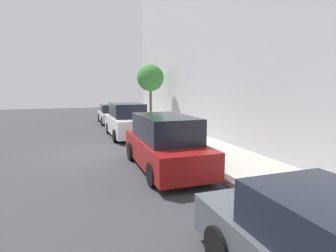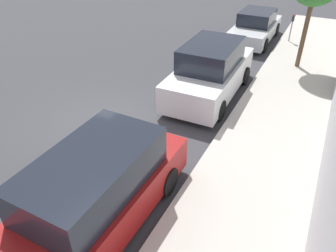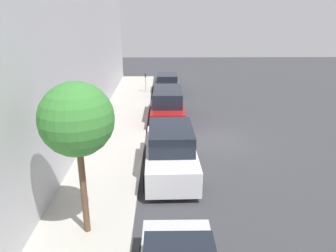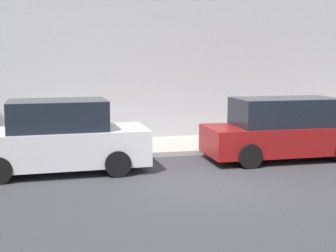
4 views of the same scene
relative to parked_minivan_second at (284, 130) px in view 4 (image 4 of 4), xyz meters
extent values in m
plane|color=#38383D|center=(-2.30, 3.27, -0.92)|extent=(60.00, 60.00, 0.00)
cube|color=#B2ADA3|center=(2.67, 3.27, -0.84)|extent=(2.94, 32.00, 0.15)
cube|color=maroon|center=(0.00, 0.00, -0.28)|extent=(1.97, 4.92, 0.84)
cube|color=black|center=(0.00, 0.00, 0.56)|extent=(1.71, 3.12, 0.84)
cylinder|color=black|center=(-0.90, 1.52, -0.56)|extent=(0.22, 0.71, 0.71)
cylinder|color=black|center=(0.90, 1.52, -0.56)|extent=(0.22, 0.71, 0.71)
cylinder|color=black|center=(0.90, -1.52, -0.56)|extent=(0.22, 0.71, 0.71)
cube|color=silver|center=(-0.04, 6.76, -0.22)|extent=(2.06, 4.84, 0.96)
cube|color=black|center=(-0.04, 6.76, 0.66)|extent=(1.78, 2.64, 0.80)
cylinder|color=black|center=(0.89, 8.25, -0.57)|extent=(0.22, 0.70, 0.70)
cylinder|color=black|center=(-0.97, 5.28, -0.57)|extent=(0.22, 0.70, 0.70)
cylinder|color=black|center=(0.89, 5.28, -0.57)|extent=(0.22, 0.70, 0.70)
camera|label=1|loc=(-2.94, -8.56, 1.89)|focal=28.00mm
camera|label=2|loc=(3.54, -3.68, 4.90)|focal=35.00mm
camera|label=3|loc=(0.25, 18.86, 5.49)|focal=35.00mm
camera|label=4|loc=(-12.93, 6.86, 2.16)|focal=50.00mm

